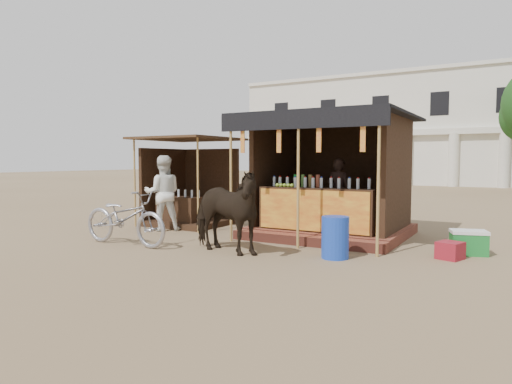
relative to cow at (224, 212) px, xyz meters
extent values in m
plane|color=#846B4C|center=(0.02, -0.41, -0.80)|extent=(120.00, 120.00, 0.00)
cube|color=brown|center=(1.02, 3.09, -0.69)|extent=(3.40, 2.80, 0.22)
cube|color=brown|center=(1.02, 1.54, -0.70)|extent=(3.40, 0.35, 0.20)
cube|color=#372014|center=(1.02, 2.14, -0.10)|extent=(2.60, 0.55, 0.95)
cube|color=#BF3F16|center=(1.02, 1.86, -0.10)|extent=(2.50, 0.02, 0.88)
cube|color=#372014|center=(1.02, 4.34, 0.67)|extent=(3.00, 0.12, 2.50)
cube|color=#372014|center=(-0.48, 3.09, 0.67)|extent=(0.12, 2.50, 2.50)
cube|color=#372014|center=(2.52, 3.09, 0.67)|extent=(0.12, 2.50, 2.50)
cube|color=black|center=(1.02, 2.89, 1.95)|extent=(3.60, 3.60, 0.06)
cube|color=black|center=(1.02, 1.11, 1.77)|extent=(3.60, 0.06, 0.36)
cylinder|color=tan|center=(-0.58, 1.14, 0.58)|extent=(0.06, 0.06, 2.75)
cylinder|color=tan|center=(1.02, 1.14, 0.58)|extent=(0.06, 0.06, 2.75)
cylinder|color=tan|center=(2.62, 1.14, 0.58)|extent=(0.06, 0.06, 2.75)
cube|color=red|center=(-0.28, 1.14, 1.40)|extent=(0.10, 0.02, 0.55)
cube|color=red|center=(0.59, 1.14, 1.40)|extent=(0.10, 0.02, 0.55)
cube|color=red|center=(1.46, 1.14, 1.40)|extent=(0.10, 0.02, 0.55)
cube|color=red|center=(2.32, 1.14, 1.40)|extent=(0.10, 0.02, 0.55)
imported|color=black|center=(1.14, 3.19, 0.22)|extent=(0.60, 0.42, 1.60)
cube|color=#372014|center=(-2.98, 2.79, -0.72)|extent=(2.00, 2.00, 0.15)
cube|color=#372014|center=(-2.98, 3.74, 0.25)|extent=(1.90, 0.10, 2.10)
cube|color=#372014|center=(-3.93, 2.79, 0.25)|extent=(0.10, 1.90, 2.10)
cube|color=#472D19|center=(-2.98, 2.69, 1.55)|extent=(2.40, 2.40, 0.06)
cylinder|color=tan|center=(-4.03, 1.74, 0.38)|extent=(0.05, 0.05, 2.35)
cylinder|color=tan|center=(-1.93, 1.74, 0.38)|extent=(0.05, 0.05, 2.35)
cube|color=#372014|center=(-2.98, 2.29, -0.40)|extent=(1.20, 0.50, 0.80)
imported|color=black|center=(0.00, 0.00, 0.00)|extent=(2.01, 1.19, 1.60)
imported|color=#A0A0A8|center=(-2.26, -0.33, -0.22)|extent=(2.21, 0.77, 1.16)
imported|color=white|center=(-2.92, 1.59, 0.15)|extent=(1.17, 1.14, 1.89)
cylinder|color=#183EB6|center=(2.00, 0.63, -0.42)|extent=(0.63, 0.63, 0.76)
cube|color=maroon|center=(3.81, 1.59, -0.64)|extent=(0.50, 0.51, 0.31)
cube|color=#1B7A2D|center=(4.06, 2.19, -0.60)|extent=(0.72, 0.58, 0.40)
cube|color=white|center=(4.06, 2.19, -0.37)|extent=(0.74, 0.61, 0.06)
cube|color=silver|center=(-1.98, 29.59, 3.20)|extent=(26.00, 7.00, 8.00)
cube|color=silver|center=(-1.98, 25.99, 2.90)|extent=(26.00, 0.50, 0.40)
cube|color=silver|center=(-1.98, 26.09, 7.25)|extent=(26.00, 0.30, 0.25)
cylinder|color=silver|center=(-13.98, 25.99, 1.00)|extent=(0.70, 0.70, 3.60)
cylinder|color=silver|center=(-10.98, 25.99, 1.00)|extent=(0.70, 0.70, 3.60)
cylinder|color=silver|center=(-7.98, 25.99, 1.00)|extent=(0.70, 0.70, 3.60)
cylinder|color=silver|center=(-4.98, 25.99, 1.00)|extent=(0.70, 0.70, 3.60)
cylinder|color=silver|center=(-1.98, 25.99, 1.00)|extent=(0.70, 0.70, 3.60)
cylinder|color=silver|center=(1.02, 25.99, 1.00)|extent=(0.70, 0.70, 3.60)
cylinder|color=silver|center=(4.02, 25.99, 1.00)|extent=(0.70, 0.70, 3.60)
camera|label=1|loc=(4.83, -7.14, 0.98)|focal=32.00mm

